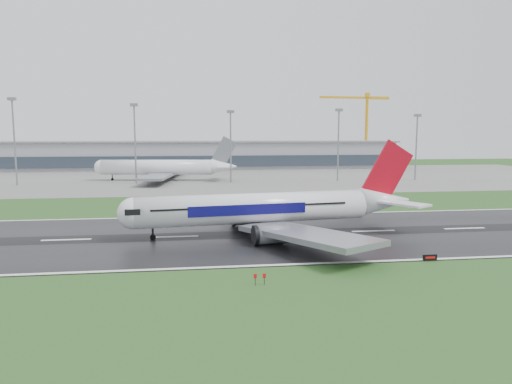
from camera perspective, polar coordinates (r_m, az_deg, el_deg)
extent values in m
plane|color=#20481A|center=(91.04, -9.97, -5.49)|extent=(520.00, 520.00, 0.00)
cube|color=black|center=(91.03, -9.97, -5.46)|extent=(400.00, 45.00, 0.10)
cube|color=slate|center=(214.74, -8.64, 1.78)|extent=(400.00, 130.00, 0.08)
cube|color=gray|center=(274.10, -8.46, 4.48)|extent=(240.00, 36.00, 15.00)
cylinder|color=gray|center=(200.70, -27.55, 5.31)|extent=(0.64, 0.64, 32.39)
cylinder|color=gray|center=(190.25, -14.63, 5.55)|extent=(0.64, 0.64, 30.53)
cylinder|color=gray|center=(189.47, -3.13, 5.40)|extent=(0.64, 0.64, 28.15)
cylinder|color=gray|center=(198.19, 10.07, 5.52)|extent=(0.64, 0.64, 29.11)
cylinder|color=gray|center=(211.31, 19.09, 5.05)|extent=(0.64, 0.64, 27.08)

